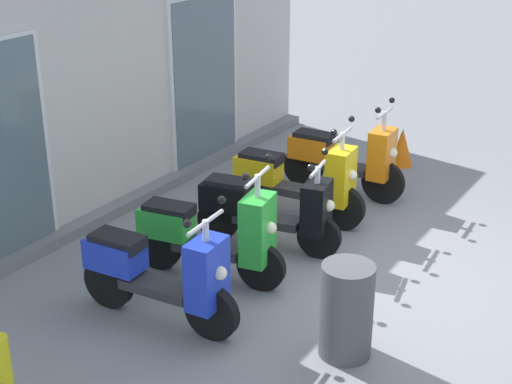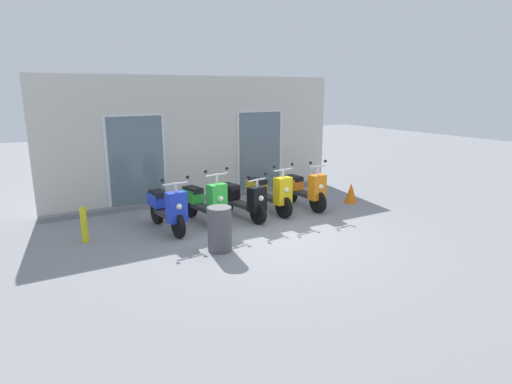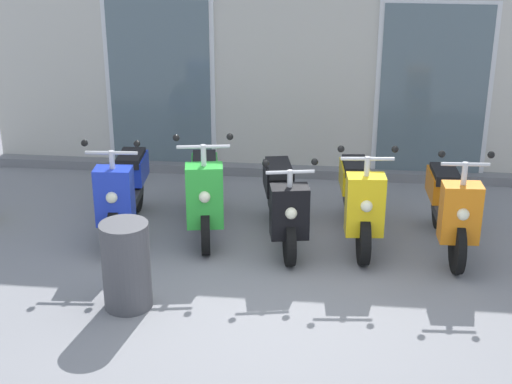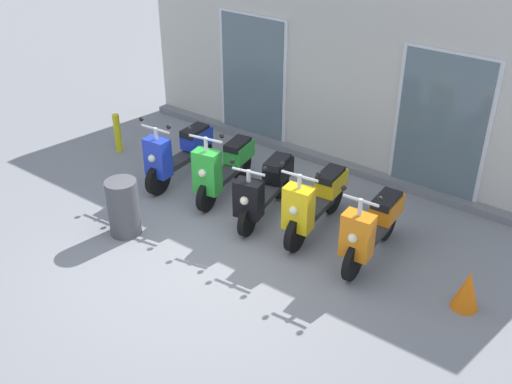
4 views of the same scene
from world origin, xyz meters
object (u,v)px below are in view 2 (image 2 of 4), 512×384
Objects in this scene: scooter_green at (205,201)px; scooter_yellow at (269,192)px; traffic_cone at (351,193)px; scooter_orange at (304,188)px; scooter_black at (242,199)px; trash_bin at (220,229)px; curb_bollard at (84,225)px; scooter_blue at (167,208)px.

scooter_green reaches higher than scooter_yellow.
scooter_yellow is 3.22× the size of traffic_cone.
traffic_cone is (1.37, -0.20, -0.24)m from scooter_orange.
scooter_black is 1.93× the size of trash_bin.
scooter_black is (0.86, -0.11, -0.03)m from scooter_green.
scooter_orange is (2.61, -0.13, 0.00)m from scooter_green.
scooter_orange is 3.40m from trash_bin.
scooter_orange is at bearing -0.78° from scooter_black.
curb_bollard is at bearing 177.79° from scooter_orange.
curb_bollard is (-2.06, 1.72, -0.06)m from trash_bin.
scooter_yellow is at bearing 38.09° from trash_bin.
scooter_blue is 0.88m from scooter_green.
scooter_orange reaches higher than scooter_blue.
curb_bollard is (-1.61, 0.13, -0.14)m from scooter_blue.
scooter_orange reaches higher than scooter_black.
scooter_blue is at bearing 176.95° from traffic_cone.
scooter_yellow reaches higher than trash_bin.
scooter_yellow is at bearing -1.07° from curb_bollard.
scooter_blue is 1.65m from trash_bin.
curb_bollard is (-2.49, 0.06, -0.15)m from scooter_green.
scooter_orange is at bearing -1.03° from scooter_blue.
scooter_yellow is 2.67m from trash_bin.
scooter_black is at bearing 175.97° from traffic_cone.
scooter_blue is 3.10× the size of traffic_cone.
scooter_blue is at bearing 105.76° from trash_bin.
scooter_orange is 3.08× the size of traffic_cone.
scooter_yellow is at bearing 6.82° from scooter_black.
scooter_black is 2.28× the size of curb_bollard.
scooter_green is 2.27× the size of curb_bollard.
traffic_cone is at bearing -3.05° from scooter_blue.
trash_bin reaches higher than curb_bollard.
scooter_orange is (1.74, -0.02, 0.03)m from scooter_black.
trash_bin is at bearing -104.60° from scooter_green.
scooter_orange is 1.94× the size of trash_bin.
scooter_yellow is 4.16m from curb_bollard.
traffic_cone is (6.47, -0.39, -0.09)m from curb_bollard.
scooter_black reaches higher than traffic_cone.
scooter_orange is 1.41m from traffic_cone.
trash_bin is at bearing -141.91° from scooter_yellow.
scooter_blue is 1.02× the size of scooter_green.
scooter_green is 2.50m from curb_bollard.
scooter_yellow is (2.54, 0.06, -0.00)m from scooter_blue.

